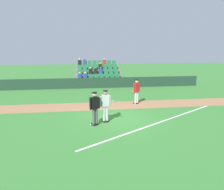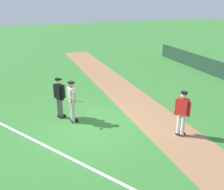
{
  "view_description": "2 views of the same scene",
  "coord_description": "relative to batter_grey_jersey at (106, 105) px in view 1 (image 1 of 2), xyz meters",
  "views": [
    {
      "loc": [
        -1.74,
        -11.7,
        3.98
      ],
      "look_at": [
        -0.03,
        0.72,
        1.22
      ],
      "focal_mm": 35.41,
      "sensor_mm": 36.0,
      "label": 1
    },
    {
      "loc": [
        8.97,
        -2.39,
        4.92
      ],
      "look_at": [
        -0.03,
        1.04,
        1.17
      ],
      "focal_mm": 41.25,
      "sensor_mm": 36.0,
      "label": 2
    }
  ],
  "objects": [
    {
      "name": "umpire_home_plate",
      "position": [
        -0.6,
        -0.4,
        0.03
      ],
      "size": [
        0.54,
        0.44,
        1.76
      ],
      "color": "#4C4C4C",
      "rests_on": "ground"
    },
    {
      "name": "stadium_bleachers",
      "position": [
        0.51,
        12.36,
        -0.21
      ],
      "size": [
        5.0,
        3.8,
        2.7
      ],
      "color": "slate",
      "rests_on": "ground"
    },
    {
      "name": "foul_line_chalk",
      "position": [
        3.53,
        -0.01,
        -0.96
      ],
      "size": [
        10.18,
        6.52,
        0.01
      ],
      "primitive_type": "cube",
      "rotation": [
        0.0,
        0.0,
        0.57
      ],
      "color": "white",
      "rests_on": "ground"
    },
    {
      "name": "dugout_fence",
      "position": [
        0.53,
        10.06,
        -0.47
      ],
      "size": [
        20.0,
        0.16,
        1.0
      ],
      "primitive_type": "cube",
      "color": "#1E3828",
      "rests_on": "ground"
    },
    {
      "name": "batter_grey_jersey",
      "position": [
        0.0,
        0.0,
        0.0
      ],
      "size": [
        0.71,
        0.76,
        1.76
      ],
      "color": "#B2B2B2",
      "rests_on": "ground"
    },
    {
      "name": "infield_dirt_path",
      "position": [
        0.53,
        3.31,
        -0.95
      ],
      "size": [
        28.0,
        1.98,
        0.03
      ],
      "primitive_type": "cube",
      "color": "#9E704C",
      "rests_on": "ground"
    },
    {
      "name": "baseball",
      "position": [
        -0.83,
        -0.39,
        -0.93
      ],
      "size": [
        0.07,
        0.07,
        0.07
      ],
      "primitive_type": "sphere",
      "color": "white",
      "rests_on": "ground"
    },
    {
      "name": "ground_plane",
      "position": [
        0.53,
        0.49,
        -0.97
      ],
      "size": [
        80.0,
        80.0,
        0.0
      ],
      "primitive_type": "plane",
      "color": "#387A33"
    },
    {
      "name": "runner_red_jersey",
      "position": [
        2.53,
        3.46,
        -0.01
      ],
      "size": [
        0.63,
        0.44,
        1.76
      ],
      "color": "silver",
      "rests_on": "ground"
    }
  ]
}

